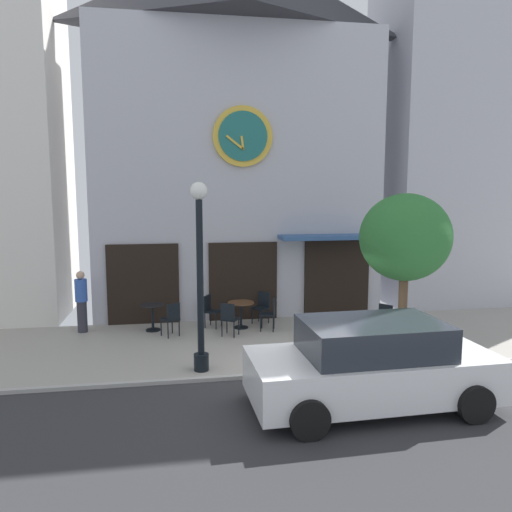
% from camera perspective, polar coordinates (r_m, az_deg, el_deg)
% --- Properties ---
extents(ground_plane, '(27.89, 11.41, 0.13)m').
position_cam_1_polar(ground_plane, '(9.74, 7.20, -15.62)').
color(ground_plane, '#9E998E').
extents(clock_building, '(8.63, 3.92, 11.14)m').
position_cam_1_polar(clock_building, '(15.79, -2.24, 14.77)').
color(clock_building, '#B2B2BC').
rests_on(clock_building, ground_plane).
extents(neighbor_building_right, '(6.86, 3.61, 15.60)m').
position_cam_1_polar(neighbor_building_right, '(19.58, 24.51, 18.68)').
color(neighbor_building_right, '#B2B2BC').
rests_on(neighbor_building_right, ground_plane).
extents(street_lamp, '(0.36, 0.36, 3.98)m').
position_cam_1_polar(street_lamp, '(10.34, -6.47, -2.40)').
color(street_lamp, black).
rests_on(street_lamp, ground_plane).
extents(street_tree, '(2.02, 1.82, 3.74)m').
position_cam_1_polar(street_tree, '(11.30, 16.83, 1.98)').
color(street_tree, brown).
rests_on(street_tree, ground_plane).
extents(cafe_table_center, '(0.64, 0.64, 0.73)m').
position_cam_1_polar(cafe_table_center, '(13.83, -11.84, -6.44)').
color(cafe_table_center, black).
rests_on(cafe_table_center, ground_plane).
extents(cafe_table_leftmost, '(0.74, 0.74, 0.73)m').
position_cam_1_polar(cafe_table_leftmost, '(13.79, -1.75, -6.16)').
color(cafe_table_leftmost, black).
rests_on(cafe_table_leftmost, ground_plane).
extents(cafe_table_center_right, '(0.65, 0.65, 0.74)m').
position_cam_1_polar(cafe_table_center_right, '(12.40, 12.98, -8.04)').
color(cafe_table_center_right, black).
rests_on(cafe_table_center_right, ground_plane).
extents(cafe_chair_left_end, '(0.56, 0.56, 0.90)m').
position_cam_1_polar(cafe_chair_left_end, '(13.17, 14.50, -7.07)').
color(cafe_chair_left_end, black).
rests_on(cafe_chair_left_end, ground_plane).
extents(cafe_chair_near_lamp, '(0.55, 0.55, 0.90)m').
position_cam_1_polar(cafe_chair_near_lamp, '(13.17, -9.71, -6.94)').
color(cafe_chair_near_lamp, black).
rests_on(cafe_chair_near_lamp, ground_plane).
extents(cafe_chair_facing_wall, '(0.49, 0.49, 0.90)m').
position_cam_1_polar(cafe_chair_facing_wall, '(11.56, 13.23, -9.08)').
color(cafe_chair_facing_wall, black).
rests_on(cafe_chair_facing_wall, ground_plane).
extents(cafe_chair_facing_street, '(0.57, 0.57, 0.90)m').
position_cam_1_polar(cafe_chair_facing_street, '(14.30, 0.69, -5.66)').
color(cafe_chair_facing_street, black).
rests_on(cafe_chair_facing_street, ground_plane).
extents(cafe_chair_by_entrance, '(0.49, 0.49, 0.90)m').
position_cam_1_polar(cafe_chair_by_entrance, '(13.56, 1.68, -6.41)').
color(cafe_chair_by_entrance, black).
rests_on(cafe_chair_by_entrance, ground_plane).
extents(cafe_chair_mid_row, '(0.55, 0.55, 0.90)m').
position_cam_1_polar(cafe_chair_mid_row, '(13.95, -5.28, -6.03)').
color(cafe_chair_mid_row, black).
rests_on(cafe_chair_mid_row, ground_plane).
extents(cafe_chair_curbside, '(0.54, 0.54, 0.90)m').
position_cam_1_polar(cafe_chair_curbside, '(13.01, -3.12, -7.01)').
color(cafe_chair_curbside, black).
rests_on(cafe_chair_curbside, ground_plane).
extents(pedestrian_blue, '(0.44, 0.44, 1.67)m').
position_cam_1_polar(pedestrian_blue, '(14.12, -19.48, -4.89)').
color(pedestrian_blue, '#2D2D38').
rests_on(pedestrian_blue, ground_plane).
extents(parked_car_white, '(4.35, 2.13, 1.55)m').
position_cam_1_polar(parked_car_white, '(9.10, 13.21, -12.15)').
color(parked_car_white, white).
rests_on(parked_car_white, ground_plane).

